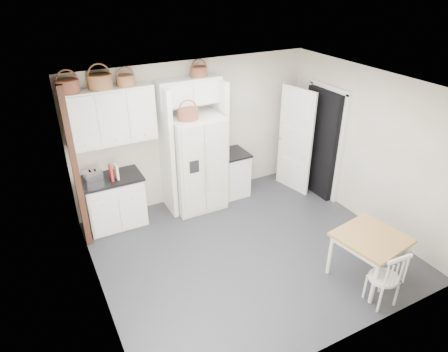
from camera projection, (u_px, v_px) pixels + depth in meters
floor at (248, 250)px, 6.33m from camera, size 4.50×4.50×0.00m
ceiling at (254, 88)px, 5.12m from camera, size 4.50×4.50×0.00m
wall_back at (195, 132)px, 7.29m from camera, size 4.50×0.00×4.50m
wall_left at (91, 218)px, 4.80m from camera, size 0.00×4.00×4.00m
wall_right at (367, 148)px, 6.65m from camera, size 0.00×4.00×4.00m
refrigerator at (196, 163)px, 7.13m from camera, size 0.90×0.73×1.75m
base_cab_left at (115, 202)px, 6.78m from camera, size 0.94×0.59×0.87m
base_cab_right at (233, 174)px, 7.73m from camera, size 0.48×0.57×0.84m
dining_table at (368, 257)px, 5.63m from camera, size 0.97×0.97×0.71m
windsor_chair at (384, 278)px, 5.18m from camera, size 0.43×0.39×0.82m
counter_left at (111, 178)px, 6.57m from camera, size 0.98×0.63×0.04m
counter_right at (233, 153)px, 7.53m from camera, size 0.51×0.61×0.04m
toaster at (93, 176)px, 6.41m from camera, size 0.30×0.20×0.19m
cookbook_red at (111, 173)px, 6.44m from camera, size 0.04×0.17×0.25m
cookbook_cream at (116, 172)px, 6.48m from camera, size 0.05×0.16×0.24m
basket_upper_a at (68, 86)px, 5.79m from camera, size 0.33×0.33×0.19m
basket_upper_b at (100, 82)px, 5.97m from camera, size 0.37×0.37×0.22m
basket_upper_c at (126, 80)px, 6.14m from camera, size 0.28×0.28×0.16m
basket_bridge_b at (199, 72)px, 6.65m from camera, size 0.28×0.28×0.16m
basket_fridge_a at (188, 114)px, 6.53m from camera, size 0.34×0.34×0.18m
upper_cabinet at (110, 116)px, 6.26m from camera, size 1.40×0.34×0.90m
bridge_cabinet at (189, 91)px, 6.71m from camera, size 1.12×0.34×0.45m
fridge_panel_left at (167, 152)px, 6.86m from camera, size 0.08×0.60×2.30m
fridge_panel_right at (220, 142)px, 7.27m from camera, size 0.08×0.60×2.30m
trim_post at (76, 172)px, 5.88m from camera, size 0.09×0.09×2.60m
doorway_void at (321, 143)px, 7.52m from camera, size 0.18×0.85×2.05m
door_slab at (295, 141)px, 7.64m from camera, size 0.21×0.79×2.05m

